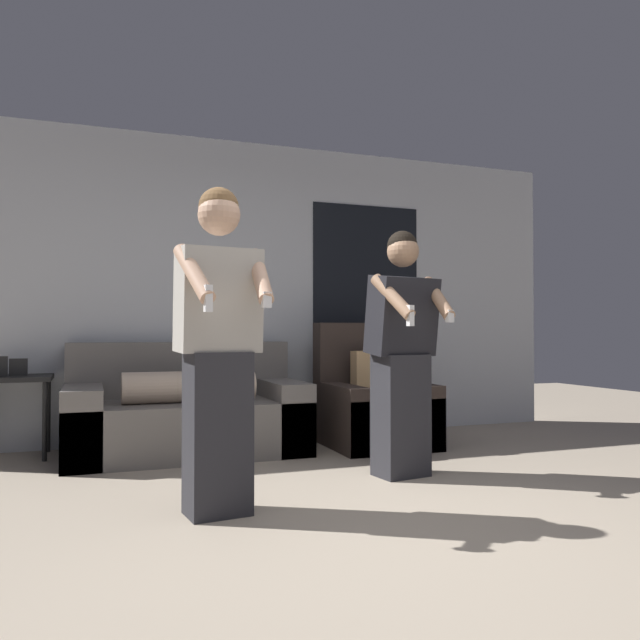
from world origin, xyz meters
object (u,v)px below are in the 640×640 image
Objects in this scene: side_table at (18,388)px; person_left at (219,347)px; person_right at (402,353)px; armchair at (373,406)px; couch at (186,415)px.

person_left is (1.17, -2.00, 0.35)m from side_table.
person_left reaches higher than side_table.
person_left is 1.06× the size of person_right.
side_table is 0.47× the size of person_right.
person_right is (-0.31, -1.13, 0.49)m from armchair.
person_left reaches higher than armchair.
person_left is at bearing -161.08° from person_right.
couch is at bearing -10.50° from side_table.
side_table is at bearing 169.50° from couch.
person_left is at bearing -135.96° from armchair.
couch is 1.11× the size of person_right.
armchair is 0.60× the size of person_left.
side_table is 0.45× the size of person_left.
person_right is at bearing -105.32° from armchair.
person_right is (1.25, -1.31, 0.52)m from couch.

